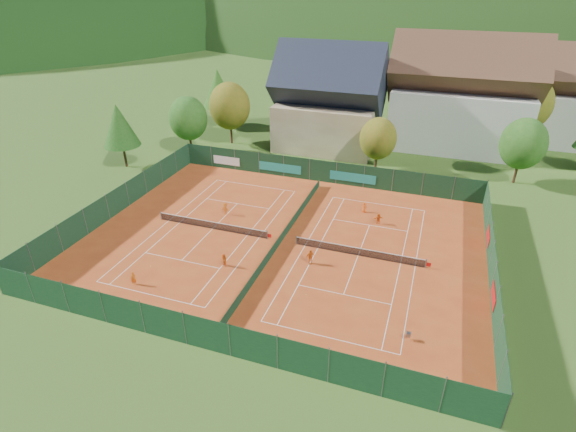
# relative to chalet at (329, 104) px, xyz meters

# --- Properties ---
(ground) EXTENTS (600.00, 600.00, 0.00)m
(ground) POSITION_rel_chalet_xyz_m (3.00, -30.00, -6.64)
(ground) COLOR #31551A
(ground) RESTS_ON ground
(clay_pad) EXTENTS (40.00, 32.00, 0.01)m
(clay_pad) POSITION_rel_chalet_xyz_m (3.00, -30.00, -6.62)
(clay_pad) COLOR #A83F18
(clay_pad) RESTS_ON ground
(court_markings_left) EXTENTS (11.03, 23.83, 0.00)m
(court_markings_left) POSITION_rel_chalet_xyz_m (-5.00, -30.00, -6.61)
(court_markings_left) COLOR white
(court_markings_left) RESTS_ON ground
(court_markings_right) EXTENTS (11.03, 23.83, 0.00)m
(court_markings_right) POSITION_rel_chalet_xyz_m (11.00, -30.00, -6.61)
(court_markings_right) COLOR white
(court_markings_right) RESTS_ON ground
(tennis_net_left) EXTENTS (13.30, 0.10, 1.02)m
(tennis_net_left) POSITION_rel_chalet_xyz_m (-4.85, -30.00, -6.12)
(tennis_net_left) COLOR #59595B
(tennis_net_left) RESTS_ON ground
(tennis_net_right) EXTENTS (13.30, 0.10, 1.02)m
(tennis_net_right) POSITION_rel_chalet_xyz_m (11.15, -30.00, -6.12)
(tennis_net_right) COLOR #59595B
(tennis_net_right) RESTS_ON ground
(court_divider) EXTENTS (0.03, 28.80, 1.00)m
(court_divider) POSITION_rel_chalet_xyz_m (3.00, -30.00, -6.12)
(court_divider) COLOR #12331F
(court_divider) RESTS_ON ground
(fence_north) EXTENTS (40.00, 0.10, 3.00)m
(fence_north) POSITION_rel_chalet_xyz_m (2.54, -14.01, -5.16)
(fence_north) COLOR #12321C
(fence_north) RESTS_ON ground
(fence_south) EXTENTS (40.00, 0.04, 3.00)m
(fence_south) POSITION_rel_chalet_xyz_m (3.00, -46.00, -5.12)
(fence_south) COLOR #14381E
(fence_south) RESTS_ON ground
(fence_west) EXTENTS (0.04, 32.00, 3.00)m
(fence_west) POSITION_rel_chalet_xyz_m (-17.00, -30.00, -5.12)
(fence_west) COLOR #153A22
(fence_west) RESTS_ON ground
(fence_east) EXTENTS (0.09, 32.00, 3.00)m
(fence_east) POSITION_rel_chalet_xyz_m (23.00, -29.95, -5.14)
(fence_east) COLOR #14371F
(fence_east) RESTS_ON ground
(chalet) EXTENTS (16.20, 12.00, 16.00)m
(chalet) POSITION_rel_chalet_xyz_m (0.00, 0.00, 0.00)
(chalet) COLOR beige
(chalet) RESTS_ON ground
(hotel_block_a) EXTENTS (21.60, 11.00, 17.25)m
(hotel_block_a) POSITION_rel_chalet_xyz_m (19.00, 6.00, 0.76)
(hotel_block_a) COLOR silver
(hotel_block_a) RESTS_ON ground
(hotel_block_b) EXTENTS (17.28, 10.00, 15.50)m
(hotel_block_b) POSITION_rel_chalet_xyz_m (33.00, 14.00, -0.01)
(hotel_block_b) COLOR silver
(hotel_block_b) RESTS_ON ground
(tree_west_front) EXTENTS (5.72, 5.72, 8.69)m
(tree_west_front) POSITION_rel_chalet_xyz_m (-19.00, -10.00, -1.23)
(tree_west_front) COLOR #4E311C
(tree_west_front) RESTS_ON ground
(tree_west_mid) EXTENTS (6.44, 6.44, 9.78)m
(tree_west_mid) POSITION_rel_chalet_xyz_m (-15.00, -4.00, -0.56)
(tree_west_mid) COLOR #4E2D1B
(tree_west_mid) RESTS_ON ground
(tree_west_back) EXTENTS (5.60, 5.60, 10.00)m
(tree_west_back) POSITION_rel_chalet_xyz_m (-21.00, 4.00, 0.11)
(tree_west_back) COLOR #412D17
(tree_west_back) RESTS_ON ground
(tree_center) EXTENTS (5.01, 5.01, 7.60)m
(tree_center) POSITION_rel_chalet_xyz_m (9.00, -8.00, -1.91)
(tree_center) COLOR #4A311A
(tree_center) RESTS_ON ground
(tree_east_front) EXTENTS (5.72, 5.72, 8.69)m
(tree_east_front) POSITION_rel_chalet_xyz_m (27.00, -6.00, -1.23)
(tree_east_front) COLOR #462D19
(tree_east_front) RESTS_ON ground
(tree_west_side) EXTENTS (5.04, 5.04, 9.00)m
(tree_west_side) POSITION_rel_chalet_xyz_m (-25.00, -18.00, -0.56)
(tree_west_side) COLOR #492E1A
(tree_west_side) RESTS_ON ground
(tree_east_back) EXTENTS (7.15, 7.15, 10.86)m
(tree_east_back) POSITION_rel_chalet_xyz_m (29.00, 10.00, 0.12)
(tree_east_back) COLOR #452918
(tree_east_back) RESTS_ON ground
(mountain_backdrop) EXTENTS (820.00, 530.00, 242.00)m
(mountain_backdrop) POSITION_rel_chalet_xyz_m (31.54, 203.48, -46.26)
(mountain_backdrop) COLOR black
(mountain_backdrop) RESTS_ON ground
(ball_hopper) EXTENTS (0.34, 0.34, 0.80)m
(ball_hopper) POSITION_rel_chalet_xyz_m (16.83, -40.15, -6.07)
(ball_hopper) COLOR slate
(ball_hopper) RESTS_ON ground
(loose_ball_0) EXTENTS (0.07, 0.07, 0.07)m
(loose_ball_0) POSITION_rel_chalet_xyz_m (-7.28, -38.24, -6.59)
(loose_ball_0) COLOR #CCD833
(loose_ball_0) RESTS_ON ground
(loose_ball_1) EXTENTS (0.07, 0.07, 0.07)m
(loose_ball_1) POSITION_rel_chalet_xyz_m (7.94, -37.51, -6.59)
(loose_ball_1) COLOR #CCD833
(loose_ball_1) RESTS_ON ground
(player_left_near) EXTENTS (0.57, 0.48, 1.33)m
(player_left_near) POSITION_rel_chalet_xyz_m (-6.99, -41.10, -5.96)
(player_left_near) COLOR orange
(player_left_near) RESTS_ON ground
(player_left_mid) EXTENTS (0.80, 0.74, 1.33)m
(player_left_mid) POSITION_rel_chalet_xyz_m (-0.65, -35.92, -5.96)
(player_left_mid) COLOR #D55912
(player_left_mid) RESTS_ON ground
(player_left_far) EXTENTS (0.98, 0.60, 1.46)m
(player_left_far) POSITION_rel_chalet_xyz_m (-5.11, -26.49, -5.90)
(player_left_far) COLOR #D35A12
(player_left_far) RESTS_ON ground
(player_right_near) EXTENTS (0.94, 0.88, 1.55)m
(player_right_near) POSITION_rel_chalet_xyz_m (6.91, -32.84, -5.85)
(player_right_near) COLOR #D46012
(player_right_near) RESTS_ON ground
(player_right_far_a) EXTENTS (0.63, 0.43, 1.26)m
(player_right_far_a) POSITION_rel_chalet_xyz_m (9.83, -20.76, -6.00)
(player_right_far_a) COLOR #FB5D16
(player_right_far_a) RESTS_ON ground
(player_right_far_b) EXTENTS (1.22, 0.86, 1.27)m
(player_right_far_b) POSITION_rel_chalet_xyz_m (11.81, -22.94, -5.99)
(player_right_far_b) COLOR orange
(player_right_far_b) RESTS_ON ground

